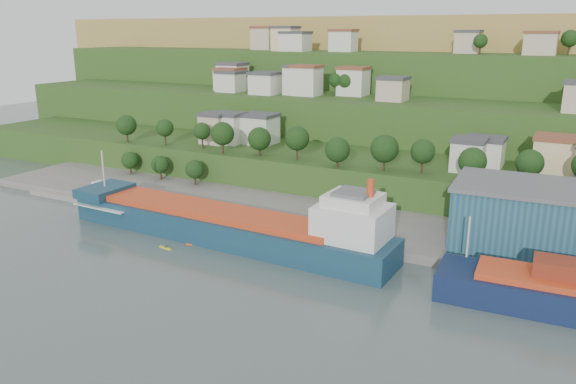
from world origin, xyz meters
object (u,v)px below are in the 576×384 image
Objects in this scene: cargo_ship_near at (233,228)px; warehouse at (538,218)px; kayak_orange at (194,244)px; caravan at (104,188)px.

cargo_ship_near is 2.37× the size of warehouse.
cargo_ship_near is 59.80m from warehouse.
cargo_ship_near is at bearing 26.31° from kayak_orange.
cargo_ship_near reaches higher than kayak_orange.
kayak_orange is at bearing -17.13° from caravan.
cargo_ship_near reaches higher than caravan.
kayak_orange is (-62.67, -24.38, -8.19)m from warehouse.
warehouse is 67.74m from kayak_orange.
warehouse is 4.77× the size of caravan.
caravan is 2.00× the size of kayak_orange.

